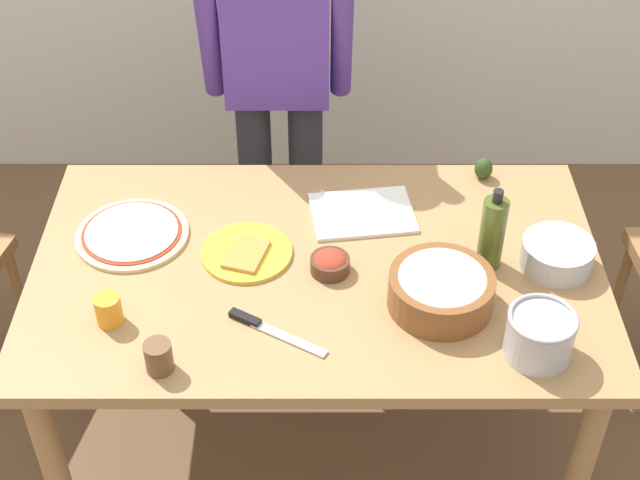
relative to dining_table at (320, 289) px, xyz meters
name	(u,v)px	position (x,y,z in m)	size (l,w,h in m)	color
ground	(320,435)	(0.00, 0.00, -0.67)	(8.00, 8.00, 0.00)	brown
dining_table	(320,289)	(0.00, 0.00, 0.00)	(1.60, 0.96, 0.76)	#A37A4C
person_cook	(280,72)	(-0.13, 0.76, 0.27)	(0.49, 0.25, 1.62)	#2D2D38
pizza_raw_on_board	(135,233)	(-0.54, 0.13, 0.10)	(0.33, 0.33, 0.02)	beige
plate_with_slice	(249,253)	(-0.20, 0.04, 0.10)	(0.26, 0.26, 0.02)	gold
popcorn_bowl	(444,288)	(0.33, -0.16, 0.15)	(0.28, 0.28, 0.11)	brown
mixing_bowl_steel	(559,254)	(0.66, 0.00, 0.13)	(0.20, 0.20, 0.08)	#B7B7BC
small_sauce_bowl	(333,263)	(0.04, -0.02, 0.12)	(0.11, 0.11, 0.06)	#4C2D1E
olive_oil_bottle	(495,233)	(0.48, 0.01, 0.20)	(0.07, 0.07, 0.26)	#47561E
steel_pot	(542,335)	(0.55, -0.33, 0.16)	(0.17, 0.17, 0.13)	#B7B7BC
cup_orange	(111,309)	(-0.54, -0.22, 0.13)	(0.07, 0.07, 0.09)	orange
cup_small_brown	(161,356)	(-0.39, -0.38, 0.13)	(0.07, 0.07, 0.09)	brown
cutting_board_white	(365,213)	(0.13, 0.23, 0.10)	(0.30, 0.22, 0.01)	white
chef_knife	(268,327)	(-0.13, -0.25, 0.10)	(0.26, 0.17, 0.02)	silver
avocado	(486,169)	(0.52, 0.41, 0.13)	(0.06, 0.06, 0.07)	#2D4219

